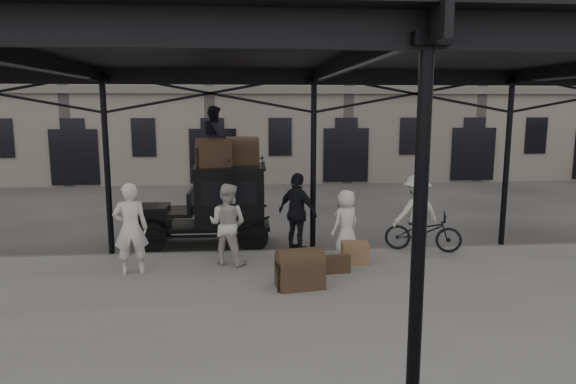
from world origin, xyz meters
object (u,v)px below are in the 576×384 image
object	(u,v)px
porter_official	(298,213)
steamer_trunk_roof_near	(213,155)
porter_left	(131,229)
bicycle	(423,232)
taxi	(218,202)
steamer_trunk_platform	(300,271)

from	to	relation	value
porter_official	steamer_trunk_roof_near	xyz separation A→B (m)	(-2.10, 1.08, 1.36)
porter_left	bicycle	bearing A→B (deg)	-179.79
taxi	porter_left	world-z (taller)	taxi
porter_left	porter_official	xyz separation A→B (m)	(3.75, 1.39, -0.01)
porter_left	bicycle	world-z (taller)	porter_left
porter_left	porter_official	size ratio (longest dim) A/B	1.01
bicycle	steamer_trunk_platform	xyz separation A→B (m)	(-3.36, -2.37, -0.16)
taxi	bicycle	xyz separation A→B (m)	(5.16, -1.53, -0.56)
porter_official	bicycle	xyz separation A→B (m)	(3.14, -0.20, -0.50)
porter_left	steamer_trunk_roof_near	bearing A→B (deg)	-133.37
porter_left	steamer_trunk_platform	distance (m)	3.78
porter_official	steamer_trunk_platform	world-z (taller)	porter_official
porter_official	bicycle	distance (m)	3.19
porter_official	bicycle	world-z (taller)	porter_official
steamer_trunk_roof_near	bicycle	bearing A→B (deg)	-30.70
steamer_trunk_platform	bicycle	bearing A→B (deg)	25.64
steamer_trunk_platform	porter_official	bearing A→B (deg)	75.58
steamer_trunk_platform	steamer_trunk_roof_near	bearing A→B (deg)	107.70
porter_official	bicycle	bearing A→B (deg)	-138.42
bicycle	porter_left	bearing A→B (deg)	117.79
porter_official	porter_left	bearing A→B (deg)	65.50
bicycle	steamer_trunk_platform	bearing A→B (deg)	143.17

